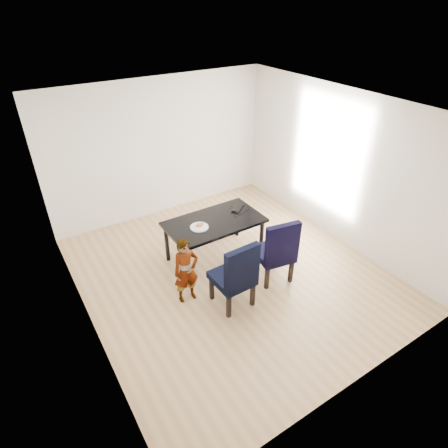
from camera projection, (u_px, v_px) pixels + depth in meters
floor at (230, 273)px, 6.22m from camera, size 4.50×5.00×0.01m
ceiling at (232, 108)px, 4.77m from camera, size 4.50×5.00×0.01m
wall_back at (160, 149)px, 7.28m from camera, size 4.50×0.01×2.70m
wall_front at (370, 305)px, 3.71m from camera, size 4.50×0.01×2.70m
wall_left at (74, 250)px, 4.47m from camera, size 0.01×5.00×2.70m
wall_right at (339, 168)px, 6.51m from camera, size 0.01×5.00×2.70m
dining_table at (215, 240)px, 6.37m from camera, size 1.60×0.90×0.75m
chair_left at (232, 273)px, 5.34m from camera, size 0.55×0.58×1.12m
chair_right at (274, 248)px, 5.84m from camera, size 0.63×0.65×1.13m
child at (186, 271)px, 5.42m from camera, size 0.40×0.28×1.06m
plate at (199, 227)px, 5.99m from camera, size 0.31×0.31×0.02m
sandwich at (200, 225)px, 5.98m from camera, size 0.17×0.11×0.06m
laptop at (235, 206)px, 6.55m from camera, size 0.42×0.39×0.03m
cable_tangle at (238, 215)px, 6.32m from camera, size 0.14×0.14×0.01m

